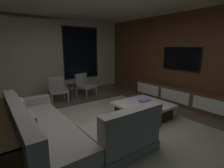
{
  "coord_description": "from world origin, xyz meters",
  "views": [
    {
      "loc": [
        -1.79,
        -2.72,
        1.72
      ],
      "look_at": [
        0.88,
        0.92,
        0.72
      ],
      "focal_mm": 27.51,
      "sensor_mm": 36.0,
      "label": 1
    }
  ],
  "objects_px": {
    "accent_chair_near_window": "(84,84)",
    "media_console": "(180,96)",
    "book_stack_on_coffee_table": "(145,101)",
    "mounted_tv": "(181,59)",
    "sectional_couch": "(62,133)",
    "accent_chair_by_curtain": "(57,88)",
    "side_stool": "(71,87)",
    "coffee_table": "(143,110)"
  },
  "relations": [
    {
      "from": "side_stool",
      "to": "media_console",
      "type": "bearing_deg",
      "value": -46.62
    },
    {
      "from": "coffee_table",
      "to": "accent_chair_near_window",
      "type": "relative_size",
      "value": 1.49
    },
    {
      "from": "accent_chair_near_window",
      "to": "accent_chair_by_curtain",
      "type": "height_order",
      "value": "same"
    },
    {
      "from": "accent_chair_by_curtain",
      "to": "sectional_couch",
      "type": "bearing_deg",
      "value": -107.42
    },
    {
      "from": "coffee_table",
      "to": "accent_chair_near_window",
      "type": "xyz_separation_m",
      "value": [
        -0.28,
        2.55,
        0.25
      ]
    },
    {
      "from": "accent_chair_by_curtain",
      "to": "side_stool",
      "type": "xyz_separation_m",
      "value": [
        0.48,
        0.04,
        -0.06
      ]
    },
    {
      "from": "book_stack_on_coffee_table",
      "to": "mounted_tv",
      "type": "relative_size",
      "value": 0.22
    },
    {
      "from": "accent_chair_by_curtain",
      "to": "side_stool",
      "type": "relative_size",
      "value": 1.7
    },
    {
      "from": "mounted_tv",
      "to": "sectional_couch",
      "type": "bearing_deg",
      "value": -174.91
    },
    {
      "from": "accent_chair_near_window",
      "to": "mounted_tv",
      "type": "xyz_separation_m",
      "value": [
        2.06,
        -2.32,
        0.92
      ]
    },
    {
      "from": "side_stool",
      "to": "media_console",
      "type": "distance_m",
      "value": 3.45
    },
    {
      "from": "sectional_couch",
      "to": "accent_chair_by_curtain",
      "type": "distance_m",
      "value": 2.75
    },
    {
      "from": "accent_chair_by_curtain",
      "to": "mounted_tv",
      "type": "relative_size",
      "value": 0.65
    },
    {
      "from": "book_stack_on_coffee_table",
      "to": "accent_chair_by_curtain",
      "type": "relative_size",
      "value": 0.34
    },
    {
      "from": "coffee_table",
      "to": "book_stack_on_coffee_table",
      "type": "xyz_separation_m",
      "value": [
        0.11,
        0.05,
        0.2
      ]
    },
    {
      "from": "media_console",
      "to": "mounted_tv",
      "type": "relative_size",
      "value": 2.57
    },
    {
      "from": "accent_chair_by_curtain",
      "to": "side_stool",
      "type": "height_order",
      "value": "accent_chair_by_curtain"
    },
    {
      "from": "side_stool",
      "to": "media_console",
      "type": "xyz_separation_m",
      "value": [
        2.37,
        -2.51,
        -0.12
      ]
    },
    {
      "from": "mounted_tv",
      "to": "media_console",
      "type": "bearing_deg",
      "value": -132.49
    },
    {
      "from": "accent_chair_near_window",
      "to": "side_stool",
      "type": "distance_m",
      "value": 0.49
    },
    {
      "from": "sectional_couch",
      "to": "accent_chair_by_curtain",
      "type": "relative_size",
      "value": 3.21
    },
    {
      "from": "accent_chair_near_window",
      "to": "media_console",
      "type": "distance_m",
      "value": 3.15
    },
    {
      "from": "sectional_couch",
      "to": "accent_chair_near_window",
      "type": "distance_m",
      "value": 3.21
    },
    {
      "from": "book_stack_on_coffee_table",
      "to": "accent_chair_by_curtain",
      "type": "xyz_separation_m",
      "value": [
        -1.35,
        2.45,
        0.04
      ]
    },
    {
      "from": "accent_chair_near_window",
      "to": "mounted_tv",
      "type": "distance_m",
      "value": 3.24
    },
    {
      "from": "accent_chair_by_curtain",
      "to": "mounted_tv",
      "type": "distance_m",
      "value": 3.9
    },
    {
      "from": "accent_chair_by_curtain",
      "to": "media_console",
      "type": "bearing_deg",
      "value": -40.95
    },
    {
      "from": "coffee_table",
      "to": "accent_chair_near_window",
      "type": "height_order",
      "value": "accent_chair_near_window"
    },
    {
      "from": "sectional_couch",
      "to": "book_stack_on_coffee_table",
      "type": "relative_size",
      "value": 9.35
    },
    {
      "from": "sectional_couch",
      "to": "book_stack_on_coffee_table",
      "type": "height_order",
      "value": "sectional_couch"
    },
    {
      "from": "coffee_table",
      "to": "mounted_tv",
      "type": "relative_size",
      "value": 0.96
    },
    {
      "from": "accent_chair_near_window",
      "to": "accent_chair_by_curtain",
      "type": "relative_size",
      "value": 1.0
    },
    {
      "from": "book_stack_on_coffee_table",
      "to": "side_stool",
      "type": "bearing_deg",
      "value": 109.27
    },
    {
      "from": "media_console",
      "to": "mounted_tv",
      "type": "height_order",
      "value": "mounted_tv"
    },
    {
      "from": "book_stack_on_coffee_table",
      "to": "side_stool",
      "type": "xyz_separation_m",
      "value": [
        -0.87,
        2.49,
        -0.02
      ]
    },
    {
      "from": "accent_chair_by_curtain",
      "to": "media_console",
      "type": "relative_size",
      "value": 0.25
    },
    {
      "from": "sectional_couch",
      "to": "media_console",
      "type": "distance_m",
      "value": 3.67
    },
    {
      "from": "accent_chair_by_curtain",
      "to": "mounted_tv",
      "type": "xyz_separation_m",
      "value": [
        3.03,
        -2.27,
        0.92
      ]
    },
    {
      "from": "coffee_table",
      "to": "sectional_couch",
      "type": "bearing_deg",
      "value": -176.87
    },
    {
      "from": "sectional_couch",
      "to": "accent_chair_by_curtain",
      "type": "bearing_deg",
      "value": 72.58
    },
    {
      "from": "accent_chair_near_window",
      "to": "media_console",
      "type": "relative_size",
      "value": 0.25
    },
    {
      "from": "coffee_table",
      "to": "side_stool",
      "type": "distance_m",
      "value": 2.66
    }
  ]
}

